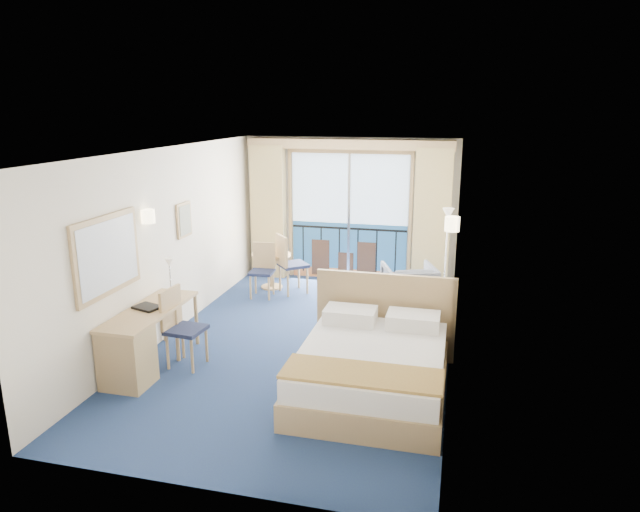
{
  "coord_description": "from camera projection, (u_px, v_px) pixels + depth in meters",
  "views": [
    {
      "loc": [
        2.01,
        -7.18,
        3.25
      ],
      "look_at": [
        0.18,
        0.2,
        1.24
      ],
      "focal_mm": 32.0,
      "sensor_mm": 36.0,
      "label": 1
    }
  ],
  "objects": [
    {
      "name": "curtain_right",
      "position": [
        432.0,
        219.0,
        10.23
      ],
      "size": [
        0.65,
        0.22,
        2.55
      ],
      "primitive_type": "cube",
      "color": "tan",
      "rests_on": "room_walls"
    },
    {
      "name": "bed",
      "position": [
        373.0,
        366.0,
        6.63
      ],
      "size": [
        1.83,
        2.17,
        1.15
      ],
      "color": "tan",
      "rests_on": "ground"
    },
    {
      "name": "desk_lamp",
      "position": [
        169.0,
        269.0,
        7.63
      ],
      "size": [
        0.13,
        0.13,
        0.49
      ],
      "color": "silver",
      "rests_on": "desk"
    },
    {
      "name": "phone",
      "position": [
        437.0,
        313.0,
        7.59
      ],
      "size": [
        0.2,
        0.16,
        0.08
      ],
      "primitive_type": "cube",
      "rotation": [
        0.0,
        0.0,
        -0.09
      ],
      "color": "silver",
      "rests_on": "nightstand"
    },
    {
      "name": "floor_lamp",
      "position": [
        447.0,
        230.0,
        9.69
      ],
      "size": [
        0.22,
        0.22,
        1.58
      ],
      "color": "silver",
      "rests_on": "ground"
    },
    {
      "name": "curtain_left",
      "position": [
        268.0,
        212.0,
        10.96
      ],
      "size": [
        0.65,
        0.22,
        2.55
      ],
      "primitive_type": "cube",
      "color": "tan",
      "rests_on": "room_walls"
    },
    {
      "name": "mirror",
      "position": [
        108.0,
        255.0,
        6.69
      ],
      "size": [
        0.05,
        1.25,
        0.95
      ],
      "color": "tan",
      "rests_on": "room_walls"
    },
    {
      "name": "floor",
      "position": [
        304.0,
        344.0,
        8.04
      ],
      "size": [
        6.5,
        6.5,
        0.0
      ],
      "primitive_type": "plane",
      "color": "navy",
      "rests_on": "ground"
    },
    {
      "name": "desk",
      "position": [
        132.0,
        348.0,
        6.86
      ],
      "size": [
        0.56,
        1.64,
        0.77
      ],
      "color": "tan",
      "rests_on": "ground"
    },
    {
      "name": "wall_print",
      "position": [
        184.0,
        220.0,
        8.51
      ],
      "size": [
        0.04,
        0.42,
        0.52
      ],
      "color": "tan",
      "rests_on": "room_walls"
    },
    {
      "name": "table_chair_a",
      "position": [
        288.0,
        261.0,
        10.07
      ],
      "size": [
        0.65,
        0.65,
        1.07
      ],
      "rotation": [
        0.0,
        0.0,
        2.27
      ],
      "color": "#1B2241",
      "rests_on": "ground"
    },
    {
      "name": "sconce_right",
      "position": [
        452.0,
        224.0,
        6.97
      ],
      "size": [
        0.18,
        0.18,
        0.18
      ],
      "primitive_type": "cylinder",
      "color": "#FFE9B2",
      "rests_on": "room_walls"
    },
    {
      "name": "nightstand",
      "position": [
        433.0,
        335.0,
        7.64
      ],
      "size": [
        0.41,
        0.39,
        0.54
      ],
      "primitive_type": "cube",
      "color": "tan",
      "rests_on": "ground"
    },
    {
      "name": "round_table",
      "position": [
        271.0,
        262.0,
        10.41
      ],
      "size": [
        0.71,
        0.71,
        0.64
      ],
      "color": "tan",
      "rests_on": "ground"
    },
    {
      "name": "table_chair_b",
      "position": [
        263.0,
        267.0,
        9.97
      ],
      "size": [
        0.43,
        0.44,
        0.94
      ],
      "rotation": [
        0.0,
        0.0,
        0.08
      ],
      "color": "#1B2241",
      "rests_on": "ground"
    },
    {
      "name": "sconce_left",
      "position": [
        148.0,
        216.0,
        7.45
      ],
      "size": [
        0.18,
        0.18,
        0.18
      ],
      "primitive_type": "cylinder",
      "color": "#FFE9B2",
      "rests_on": "room_walls"
    },
    {
      "name": "room_walls",
      "position": [
        303.0,
        220.0,
        7.59
      ],
      "size": [
        4.04,
        6.54,
        2.72
      ],
      "color": "white",
      "rests_on": "ground"
    },
    {
      "name": "armchair",
      "position": [
        409.0,
        287.0,
        9.35
      ],
      "size": [
        1.03,
        1.05,
        0.75
      ],
      "primitive_type": "imported",
      "rotation": [
        0.0,
        0.0,
        3.48
      ],
      "color": "#4C505D",
      "rests_on": "ground"
    },
    {
      "name": "pelmet",
      "position": [
        349.0,
        144.0,
        10.29
      ],
      "size": [
        3.8,
        0.25,
        0.18
      ],
      "primitive_type": "cube",
      "color": "tan",
      "rests_on": "room_walls"
    },
    {
      "name": "balcony_door",
      "position": [
        349.0,
        221.0,
        10.77
      ],
      "size": [
        2.36,
        0.03,
        2.52
      ],
      "color": "navy",
      "rests_on": "room_walls"
    },
    {
      "name": "folder",
      "position": [
        147.0,
        307.0,
        7.21
      ],
      "size": [
        0.38,
        0.33,
        0.03
      ],
      "primitive_type": "cube",
      "rotation": [
        0.0,
        0.0,
        -0.3
      ],
      "color": "black",
      "rests_on": "desk"
    },
    {
      "name": "desk_chair",
      "position": [
        180.0,
        323.0,
        7.26
      ],
      "size": [
        0.49,
        0.48,
        1.02
      ],
      "rotation": [
        0.0,
        0.0,
        1.48
      ],
      "color": "#1B2241",
      "rests_on": "ground"
    }
  ]
}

